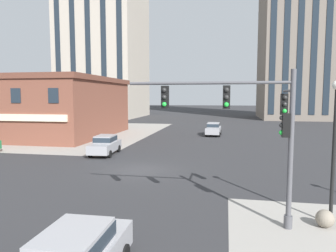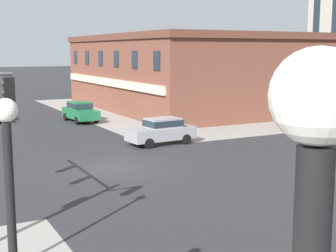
% 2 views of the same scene
% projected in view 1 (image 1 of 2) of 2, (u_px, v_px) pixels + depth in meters
% --- Properties ---
extents(ground_plane, '(320.00, 320.00, 0.00)m').
position_uv_depth(ground_plane, '(140.00, 170.00, 21.47)').
color(ground_plane, '#2D2D30').
extents(sidewalk_far_corner, '(32.00, 32.00, 0.02)m').
position_uv_depth(sidewalk_far_corner, '(44.00, 132.00, 44.72)').
color(sidewalk_far_corner, gray).
rests_on(sidewalk_far_corner, ground).
extents(traffic_signal_main, '(6.44, 2.09, 6.08)m').
position_uv_depth(traffic_signal_main, '(257.00, 124.00, 12.05)').
color(traffic_signal_main, '#4C4C51').
rests_on(traffic_signal_main, ground).
extents(bollard_sphere_curb_a, '(0.69, 0.69, 0.69)m').
position_uv_depth(bollard_sphere_curb_a, '(325.00, 219.00, 12.04)').
color(bollard_sphere_curb_a, gray).
rests_on(bollard_sphere_curb_a, ground).
extents(street_lamp_corner_near, '(0.36, 0.36, 5.69)m').
position_uv_depth(street_lamp_corner_near, '(335.00, 136.00, 12.07)').
color(street_lamp_corner_near, black).
rests_on(street_lamp_corner_near, ground).
extents(car_main_northbound_far, '(2.12, 4.51, 1.68)m').
position_uv_depth(car_main_northbound_far, '(105.00, 144.00, 27.14)').
color(car_main_northbound_far, '#99999E').
rests_on(car_main_northbound_far, ground).
extents(car_cross_westbound, '(2.00, 4.46, 1.68)m').
position_uv_depth(car_cross_westbound, '(213.00, 128.00, 40.43)').
color(car_cross_westbound, '#99999E').
rests_on(car_cross_westbound, ground).
extents(storefront_block_near_corner, '(25.66, 17.66, 7.48)m').
position_uv_depth(storefront_block_near_corner, '(17.00, 106.00, 41.35)').
color(storefront_block_near_corner, brown).
rests_on(storefront_block_near_corner, ground).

